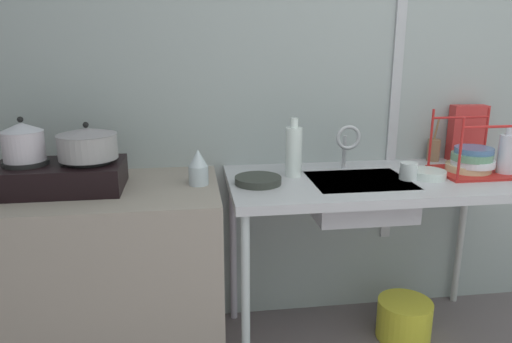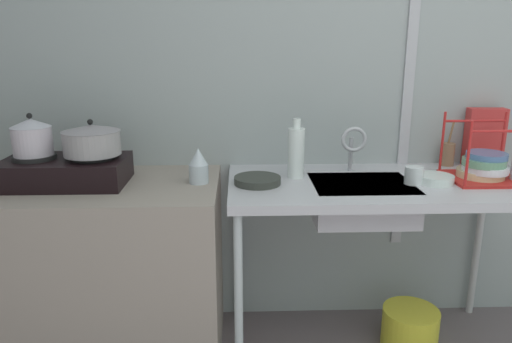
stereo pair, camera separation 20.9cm
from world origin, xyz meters
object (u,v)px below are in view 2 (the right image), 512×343
Objects in this scene: frying_pan at (257,180)px; bottle_by_sink at (296,152)px; cereal_box at (484,137)px; pot_on_right_burner at (92,140)px; faucet at (353,143)px; stove at (65,171)px; sink_basin at (361,200)px; small_bowl_on_drainboard at (435,179)px; dish_rack at (484,167)px; bucket_on_floor at (410,328)px; pot_on_left_burner at (32,137)px; percolator at (199,166)px; utensil_jar at (448,154)px; cup_by_rack at (414,175)px.

bottle_by_sink reaches higher than frying_pan.
bottle_by_sink is at bearing -165.07° from cereal_box.
pot_on_right_burner is 1.16m from faucet.
stove is 1.19× the size of sink_basin.
frying_pan is 0.23m from bottle_by_sink.
pot_on_right_burner is 1.85m from cereal_box.
pot_on_right_burner is 1.52× the size of small_bowl_on_drainboard.
dish_rack is at bearing -111.22° from cereal_box.
dish_rack is at bearing 4.65° from bucket_on_floor.
sink_basin is at bearing -1.19° from pot_on_left_burner.
faucet is 0.94m from bucket_on_floor.
percolator reaches higher than frying_pan.
sink_basin is 1.64× the size of bucket_on_floor.
small_bowl_on_drainboard is at bearing -1.40° from stove.
stove is 2.54× the size of frying_pan.
small_bowl_on_drainboard is (0.32, -0.01, 0.10)m from sink_basin.
pot_on_right_burner is at bearing -170.99° from utensil_jar.
stove is at bearing -168.43° from cereal_box.
stove is at bearing 178.70° from sink_basin.
pot_on_left_burner reaches higher than cereal_box.
dish_rack is at bearing 3.37° from sink_basin.
dish_rack is 1.07× the size of cereal_box.
pot_on_left_burner is at bearing -174.40° from faucet.
pot_on_right_burner is 0.73m from frying_pan.
stove is 2.33× the size of faucet.
percolator is at bearing 174.79° from frying_pan.
small_bowl_on_drainboard is 0.60× the size of bucket_on_floor.
percolator is at bearing 177.82° from small_bowl_on_drainboard.
bucket_on_floor is (1.56, -0.02, -0.80)m from stove.
bottle_by_sink is (-0.27, -0.06, -0.03)m from faucet.
percolator reaches higher than sink_basin.
dish_rack reaches higher than cup_by_rack.
pot_on_right_burner is (0.12, 0.00, 0.14)m from stove.
faucet is 0.39m from small_bowl_on_drainboard.
pot_on_left_burner is 0.67× the size of bottle_by_sink.
small_bowl_on_drainboard is at bearing -28.47° from faucet.
cereal_box is at bearing 7.51° from stove.
sink_basin is (1.41, -0.03, -0.29)m from pot_on_left_burner.
stove is at bearing -173.86° from faucet.
cereal_box is 0.19m from utensil_jar.
bottle_by_sink is (-0.60, 0.11, 0.10)m from small_bowl_on_drainboard.
sink_basin is 0.28m from faucet.
dish_rack reaches higher than small_bowl_on_drainboard.
faucet reaches higher than percolator.
stove is at bearing 178.39° from frying_pan.
bucket_on_floor is at bearing 0.33° from frying_pan.
percolator is 1.24m from utensil_jar.
percolator is at bearing 0.00° from stove.
frying_pan is at bearing -1.61° from stove.
bucket_on_floor is at bearing -0.76° from pot_on_right_burner.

